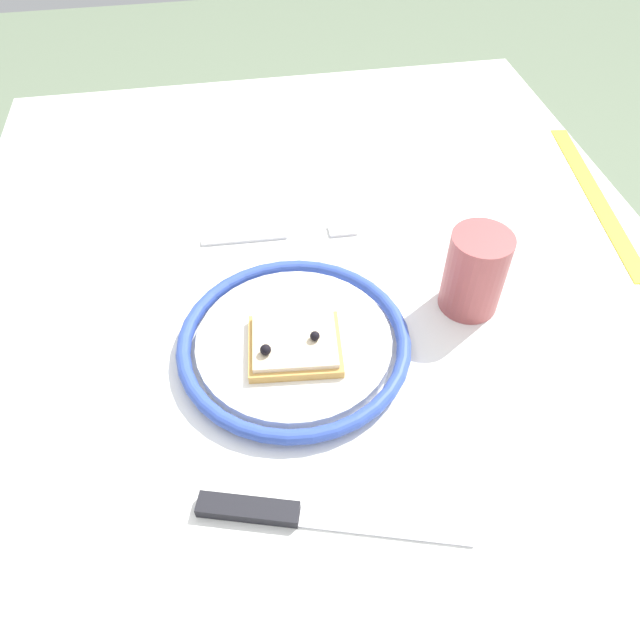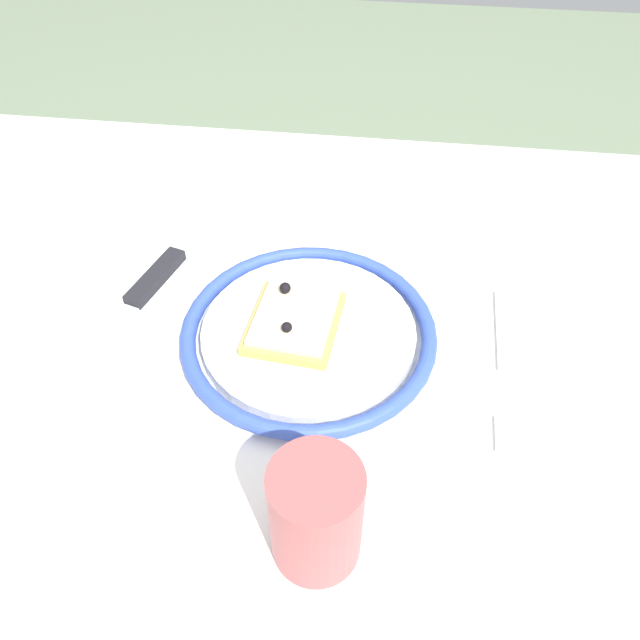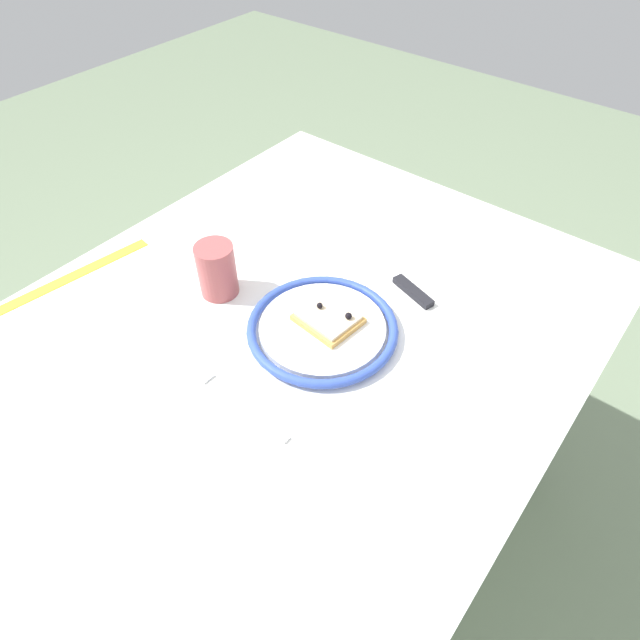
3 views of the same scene
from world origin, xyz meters
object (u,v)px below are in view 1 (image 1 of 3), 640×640
object	(u,v)px
pizza_slice_near	(295,344)
fork	(281,236)
dining_table	(329,350)
plate	(294,343)
cup	(475,272)
knife	(285,514)
measuring_tape	(595,196)

from	to	relation	value
pizza_slice_near	fork	distance (m)	0.21
dining_table	plate	bearing A→B (deg)	-43.12
plate	cup	xyz separation A→B (m)	(-0.03, 0.21, 0.04)
knife	measuring_tape	size ratio (longest dim) A/B	0.68
plate	cup	world-z (taller)	cup
dining_table	measuring_tape	world-z (taller)	measuring_tape
fork	cup	xyz separation A→B (m)	(0.16, 0.20, 0.05)
dining_table	knife	distance (m)	0.26
plate	measuring_tape	distance (m)	0.50
dining_table	knife	bearing A→B (deg)	-19.40
pizza_slice_near	fork	world-z (taller)	pizza_slice_near
knife	pizza_slice_near	bearing A→B (deg)	168.82
pizza_slice_near	cup	distance (m)	0.22
dining_table	cup	xyz separation A→B (m)	(0.02, 0.16, 0.12)
plate	dining_table	bearing A→B (deg)	136.88
knife	measuring_tape	bearing A→B (deg)	128.31
pizza_slice_near	knife	world-z (taller)	pizza_slice_near
knife	fork	world-z (taller)	knife
cup	measuring_tape	bearing A→B (deg)	124.07
cup	pizza_slice_near	bearing A→B (deg)	-76.99
knife	cup	world-z (taller)	cup
plate	pizza_slice_near	bearing A→B (deg)	-4.08
plate	cup	bearing A→B (deg)	99.28
dining_table	plate	world-z (taller)	plate
fork	cup	size ratio (longest dim) A/B	2.03
plate	pizza_slice_near	distance (m)	0.02
dining_table	plate	distance (m)	0.11
pizza_slice_near	knife	size ratio (longest dim) A/B	0.44
pizza_slice_near	fork	xyz separation A→B (m)	(-0.20, 0.01, -0.02)
dining_table	fork	distance (m)	0.16
knife	dining_table	bearing A→B (deg)	160.60
dining_table	knife	xyz separation A→B (m)	(0.24, -0.08, 0.08)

